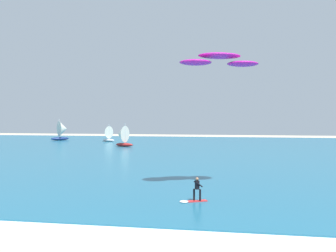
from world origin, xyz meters
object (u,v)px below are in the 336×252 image
Objects in this scene: kite at (219,60)px; sailboat_center_horizon at (107,134)px; sailboat_leading at (62,130)px; kitesurfer at (194,193)px; sailboat_mid_right at (122,136)px.

kite is 1.69× the size of sailboat_center_horizon.
sailboat_leading is (-40.99, 55.91, -8.10)m from kite.
kitesurfer is 0.28× the size of kite.
kitesurfer is 0.48× the size of sailboat_center_horizon.
kitesurfer is 72.96m from sailboat_leading.
kitesurfer is 0.37× the size of sailboat_leading.
sailboat_center_horizon is at bearing 120.05° from sailboat_mid_right.
sailboat_leading is at bearing 141.55° from sailboat_mid_right.
kitesurfer is 11.48m from kite.
sailboat_mid_right is at bearing 117.22° from kite.
sailboat_leading is (-12.83, 2.85, 0.57)m from sailboat_center_horizon.
kite is (1.55, 5.44, 9.99)m from kitesurfer.
sailboat_leading reaches higher than sailboat_mid_right.
sailboat_center_horizon is 13.16m from sailboat_leading.
sailboat_center_horizon is 0.91× the size of sailboat_mid_right.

